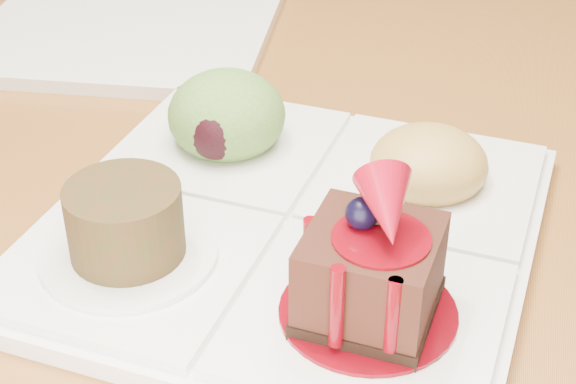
# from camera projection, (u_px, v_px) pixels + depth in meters

# --- Properties ---
(sampler_plate) EXTENTS (0.33, 0.33, 0.11)m
(sampler_plate) POSITION_uv_depth(u_px,v_px,m) (288.00, 204.00, 0.54)
(sampler_plate) COLOR white
(sampler_plate) RESTS_ON dining_table
(second_plate) EXTENTS (0.29, 0.29, 0.01)m
(second_plate) POSITION_uv_depth(u_px,v_px,m) (129.00, 26.00, 0.82)
(second_plate) COLOR white
(second_plate) RESTS_ON dining_table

